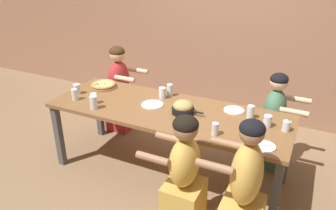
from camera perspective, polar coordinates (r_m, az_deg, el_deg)
name	(u,v)px	position (r m, az deg, el deg)	size (l,w,h in m)	color
ground_plane	(168,172)	(3.78, 0.00, -11.57)	(18.00, 18.00, 0.00)	#896B4C
restaurant_back_panel	(224,4)	(4.74, 9.75, 16.90)	(10.00, 0.06, 3.20)	#9E7056
dining_table	(168,116)	(3.40, 0.00, -1.93)	(2.49, 0.88, 0.79)	brown
pizza_board_main	(104,85)	(3.98, -11.16, 3.43)	(0.32, 0.32, 0.05)	#996B42
skillet_bowl	(183,108)	(3.27, 2.65, -0.47)	(0.33, 0.23, 0.13)	black
empty_plate_a	(234,110)	(3.40, 11.42, -0.89)	(0.21, 0.21, 0.02)	white
empty_plate_b	(152,105)	(3.46, -2.73, 0.07)	(0.23, 0.23, 0.02)	white
empty_plate_c	(264,146)	(2.85, 16.41, -6.92)	(0.19, 0.19, 0.02)	white
cocktail_glass_blue	(286,126)	(3.14, 19.90, -3.54)	(0.07, 0.07, 0.12)	silver
drinking_glass_a	(267,122)	(3.15, 16.91, -2.83)	(0.08, 0.08, 0.11)	silver
drinking_glass_b	(77,90)	(3.85, -15.58, 2.57)	(0.08, 0.08, 0.12)	silver
drinking_glass_c	(94,99)	(3.56, -12.77, 1.00)	(0.07, 0.07, 0.12)	silver
drinking_glass_d	(94,103)	(3.44, -12.82, 0.34)	(0.08, 0.08, 0.14)	silver
drinking_glass_e	(170,91)	(3.65, 0.31, 2.49)	(0.07, 0.07, 0.14)	silver
drinking_glass_f	(215,130)	(2.92, 8.18, -4.30)	(0.06, 0.06, 0.12)	silver
drinking_glass_g	(250,113)	(3.26, 14.16, -1.32)	(0.07, 0.07, 0.13)	silver
drinking_glass_h	(75,95)	(3.70, -15.93, 1.66)	(0.07, 0.07, 0.13)	silver
drinking_glass_i	(162,94)	(3.59, -0.99, 2.01)	(0.08, 0.08, 0.13)	silver
diner_far_left	(120,92)	(4.46, -8.37, 2.23)	(0.51, 0.40, 1.17)	#B22D2D
diner_far_right	(273,125)	(3.83, 17.76, -3.35)	(0.51, 0.40, 1.12)	#477556
diner_near_right	(244,194)	(2.71, 13.04, -14.89)	(0.51, 0.40, 1.20)	gold
diner_near_midright	(184,179)	(2.83, 2.76, -12.79)	(0.51, 0.40, 1.12)	gold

